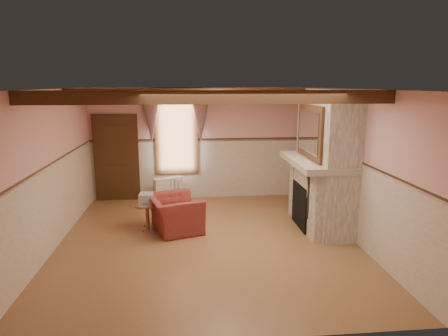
{
  "coord_description": "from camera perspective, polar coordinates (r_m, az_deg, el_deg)",
  "views": [
    {
      "loc": [
        -0.37,
        -7.04,
        2.89
      ],
      "look_at": [
        0.39,
        0.8,
        1.23
      ],
      "focal_mm": 32.0,
      "sensor_mm": 36.0,
      "label": 1
    }
  ],
  "objects": [
    {
      "name": "wall_left",
      "position": [
        7.58,
        -23.71,
        -0.43
      ],
      "size": [
        0.02,
        6.0,
        2.8
      ],
      "primitive_type": "cube",
      "color": "#D09390",
      "rests_on": "floor"
    },
    {
      "name": "armchair",
      "position": [
        8.06,
        -7.06,
        -6.5
      ],
      "size": [
        1.23,
        1.32,
        0.7
      ],
      "primitive_type": "imported",
      "rotation": [
        0.0,
        0.0,
        1.88
      ],
      "color": "maroon",
      "rests_on": "floor"
    },
    {
      "name": "side_table",
      "position": [
        8.23,
        -10.89,
        -6.8
      ],
      "size": [
        0.56,
        0.56,
        0.55
      ],
      "primitive_type": "cylinder",
      "rotation": [
        0.0,
        0.0,
        0.05
      ],
      "color": "brown",
      "rests_on": "floor"
    },
    {
      "name": "floor",
      "position": [
        7.62,
        -2.36,
        -10.37
      ],
      "size": [
        5.5,
        6.0,
        0.01
      ],
      "primitive_type": "cube",
      "color": "brown",
      "rests_on": "ground"
    },
    {
      "name": "ceiling",
      "position": [
        7.05,
        -2.56,
        11.2
      ],
      "size": [
        5.5,
        6.0,
        0.01
      ],
      "primitive_type": "cube",
      "color": "silver",
      "rests_on": "wall_back"
    },
    {
      "name": "ceiling_beam_back",
      "position": [
        8.25,
        -3.0,
        10.6
      ],
      "size": [
        5.5,
        0.18,
        0.2
      ],
      "primitive_type": "cube",
      "color": "black",
      "rests_on": "ceiling"
    },
    {
      "name": "jar_yellow",
      "position": [
        7.69,
        14.46,
        1.0
      ],
      "size": [
        0.06,
        0.06,
        0.12
      ],
      "primitive_type": "cylinder",
      "color": "gold",
      "rests_on": "mantel"
    },
    {
      "name": "door",
      "position": [
        10.29,
        -15.11,
        1.22
      ],
      "size": [
        1.1,
        0.1,
        2.1
      ],
      "primitive_type": "cube",
      "color": "black",
      "rests_on": "floor"
    },
    {
      "name": "window_drapes",
      "position": [
        9.94,
        -6.9,
        8.16
      ],
      "size": [
        1.3,
        0.14,
        1.4
      ],
      "primitive_type": "cube",
      "color": "gray",
      "rests_on": "wall_back"
    },
    {
      "name": "oil_lamp",
      "position": [
        8.54,
        12.4,
        2.7
      ],
      "size": [
        0.11,
        0.11,
        0.28
      ],
      "primitive_type": "cylinder",
      "color": "#BC7C35",
      "rests_on": "mantel"
    },
    {
      "name": "book_stack",
      "position": [
        8.13,
        -11.07,
        -4.27
      ],
      "size": [
        0.28,
        0.33,
        0.2
      ],
      "primitive_type": "cube",
      "rotation": [
        0.0,
        0.0,
        -0.06
      ],
      "color": "#B7AD8C",
      "rests_on": "side_table"
    },
    {
      "name": "mantel_clock",
      "position": [
        8.68,
        12.09,
        2.6
      ],
      "size": [
        0.14,
        0.24,
        0.2
      ],
      "primitive_type": "cube",
      "color": "#311E0D",
      "rests_on": "mantel"
    },
    {
      "name": "radiator",
      "position": [
        10.09,
        -8.0,
        -3.06
      ],
      "size": [
        0.71,
        0.45,
        0.6
      ],
      "primitive_type": "cube",
      "rotation": [
        0.0,
        0.0,
        0.43
      ],
      "color": "silver",
      "rests_on": "floor"
    },
    {
      "name": "window",
      "position": [
        10.08,
        -6.81,
        4.79
      ],
      "size": [
        1.06,
        0.08,
        2.02
      ],
      "primitive_type": "cube",
      "color": "white",
      "rests_on": "wall_back"
    },
    {
      "name": "wall_front",
      "position": [
        4.32,
        -0.26,
        -8.25
      ],
      "size": [
        5.5,
        0.02,
        2.8
      ],
      "primitive_type": "cube",
      "color": "#D09390",
      "rests_on": "floor"
    },
    {
      "name": "wall_back",
      "position": [
        10.15,
        -3.38,
        3.48
      ],
      "size": [
        5.5,
        0.02,
        2.8
      ],
      "primitive_type": "cube",
      "color": "#D09390",
      "rests_on": "floor"
    },
    {
      "name": "ceiling_beam_front",
      "position": [
        5.85,
        -1.92,
        10.07
      ],
      "size": [
        5.5,
        0.18,
        0.2
      ],
      "primitive_type": "cube",
      "color": "black",
      "rests_on": "ceiling"
    },
    {
      "name": "candle_red",
      "position": [
        7.69,
        14.47,
        1.14
      ],
      "size": [
        0.06,
        0.06,
        0.16
      ],
      "primitive_type": "cylinder",
      "color": "#AE1527",
      "rests_on": "mantel"
    },
    {
      "name": "fireplace",
      "position": [
        8.27,
        14.35,
        1.18
      ],
      "size": [
        0.85,
        2.0,
        2.8
      ],
      "primitive_type": "cube",
      "color": "gray",
      "rests_on": "floor"
    },
    {
      "name": "bowl",
      "position": [
        8.03,
        13.6,
        1.37
      ],
      "size": [
        0.36,
        0.36,
        0.09
      ],
      "primitive_type": "imported",
      "color": "brown",
      "rests_on": "mantel"
    },
    {
      "name": "overmantel_mirror",
      "position": [
        8.07,
        12.1,
        5.13
      ],
      "size": [
        0.06,
        1.44,
        1.04
      ],
      "primitive_type": "cube",
      "color": "silver",
      "rests_on": "fireplace"
    },
    {
      "name": "chair_rail",
      "position": [
        7.18,
        -2.46,
        0.77
      ],
      "size": [
        5.5,
        6.0,
        0.08
      ],
      "primitive_type": null,
      "color": "black",
      "rests_on": "wainscot"
    },
    {
      "name": "wall_right",
      "position": [
        7.84,
        18.05,
        0.39
      ],
      "size": [
        0.02,
        6.0,
        2.8
      ],
      "primitive_type": "cube",
      "color": "#D09390",
      "rests_on": "floor"
    },
    {
      "name": "firebox",
      "position": [
        8.36,
        11.26,
        -5.27
      ],
      "size": [
        0.2,
        0.95,
        0.9
      ],
      "primitive_type": "cube",
      "color": "black",
      "rests_on": "floor"
    },
    {
      "name": "mantel",
      "position": [
        8.21,
        13.15,
        0.89
      ],
      "size": [
        1.05,
        2.05,
        0.12
      ],
      "primitive_type": "cube",
      "color": "gray",
      "rests_on": "fireplace"
    },
    {
      "name": "wainscot",
      "position": [
        7.36,
        -2.41,
        -4.97
      ],
      "size": [
        5.5,
        6.0,
        1.5
      ],
      "primitive_type": null,
      "color": "beige",
      "rests_on": "floor"
    }
  ]
}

